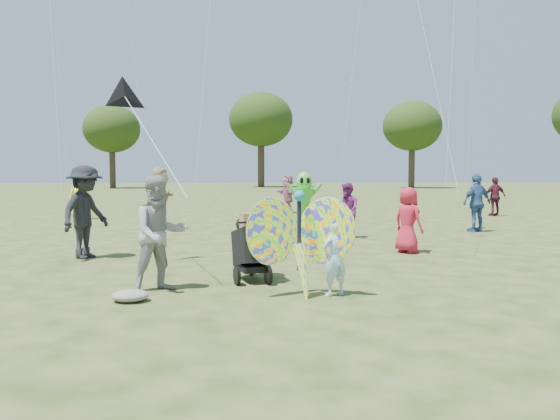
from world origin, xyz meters
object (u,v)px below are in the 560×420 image
object	(u,v)px
crowd_d	(160,198)
crowd_g	(80,197)
crowd_a	(408,220)
crowd_h	(495,197)
crowd_e	(347,210)
child_girl	(335,258)
crowd_j	(288,194)
crowd_b	(85,212)
crowd_c	(477,203)
alien_kite	(304,200)
adult_man	(159,234)
butterfly_kite	(301,244)
jogging_stroller	(252,242)

from	to	relation	value
crowd_d	crowd_g	xyz separation A→B (m)	(-3.42, 3.87, -0.13)
crowd_a	crowd_h	size ratio (longest dim) A/B	0.92
crowd_e	crowd_h	xyz separation A→B (m)	(7.26, 6.58, 0.04)
child_girl	crowd_j	size ratio (longest dim) A/B	0.65
child_girl	crowd_d	bearing A→B (deg)	-93.13
crowd_b	crowd_c	size ratio (longest dim) A/B	1.11
crowd_d	alien_kite	world-z (taller)	crowd_d
crowd_d	crowd_g	world-z (taller)	crowd_d
crowd_d	crowd_e	world-z (taller)	crowd_d
crowd_d	crowd_g	size ratio (longest dim) A/B	1.16
crowd_c	alien_kite	distance (m)	5.08
crowd_a	crowd_j	world-z (taller)	crowd_j
crowd_h	crowd_c	bearing A→B (deg)	50.41
crowd_b	alien_kite	bearing A→B (deg)	-26.87
crowd_j	alien_kite	distance (m)	7.92
crowd_e	crowd_g	world-z (taller)	crowd_g
crowd_j	adult_man	bearing A→B (deg)	-29.57
crowd_a	crowd_j	xyz separation A→B (m)	(-1.48, 11.54, 0.11)
adult_man	crowd_j	world-z (taller)	adult_man
crowd_c	alien_kite	size ratio (longest dim) A/B	0.97
crowd_h	alien_kite	distance (m)	10.02
butterfly_kite	alien_kite	distance (m)	7.60
crowd_a	butterfly_kite	bearing A→B (deg)	112.74
crowd_j	crowd_c	bearing A→B (deg)	14.74
crowd_h	crowd_j	distance (m)	8.29
child_girl	crowd_g	xyz separation A→B (m)	(-7.06, 12.96, 0.28)
crowd_c	butterfly_kite	xyz separation A→B (m)	(-6.07, -7.77, -0.11)
adult_man	crowd_c	size ratio (longest dim) A/B	1.00
child_girl	jogging_stroller	distance (m)	1.65
crowd_a	crowd_h	world-z (taller)	crowd_h
crowd_c	crowd_d	distance (m)	9.32
crowd_b	crowd_c	xyz separation A→B (m)	(9.96, 4.07, -0.09)
child_girl	alien_kite	size ratio (longest dim) A/B	0.61
alien_kite	child_girl	bearing A→B (deg)	-93.94
crowd_e	butterfly_kite	size ratio (longest dim) A/B	0.84
crowd_b	jogging_stroller	world-z (taller)	crowd_b
child_girl	crowd_g	bearing A→B (deg)	-86.38
crowd_j	jogging_stroller	bearing A→B (deg)	-24.87
alien_kite	adult_man	bearing A→B (deg)	-113.17
crowd_b	crowd_j	xyz separation A→B (m)	(5.20, 11.75, -0.12)
crowd_d	crowd_h	xyz separation A→B (m)	(12.43, 4.06, -0.17)
crowd_e	crowd_h	bearing A→B (deg)	115.74
crowd_e	alien_kite	world-z (taller)	alien_kite
adult_man	crowd_c	xyz separation A→B (m)	(8.07, 7.25, 0.00)
crowd_d	crowd_g	bearing A→B (deg)	43.22
crowd_e	crowd_g	size ratio (longest dim) A/B	0.90
crowd_a	crowd_e	distance (m)	2.79
crowd_b	crowd_g	distance (m)	9.66
adult_man	crowd_a	bearing A→B (deg)	8.17
crowd_j	butterfly_kite	xyz separation A→B (m)	(-1.30, -15.45, -0.08)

